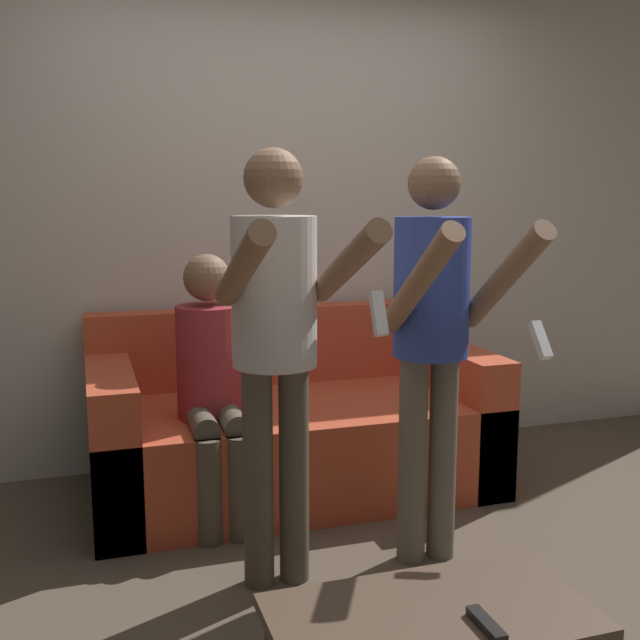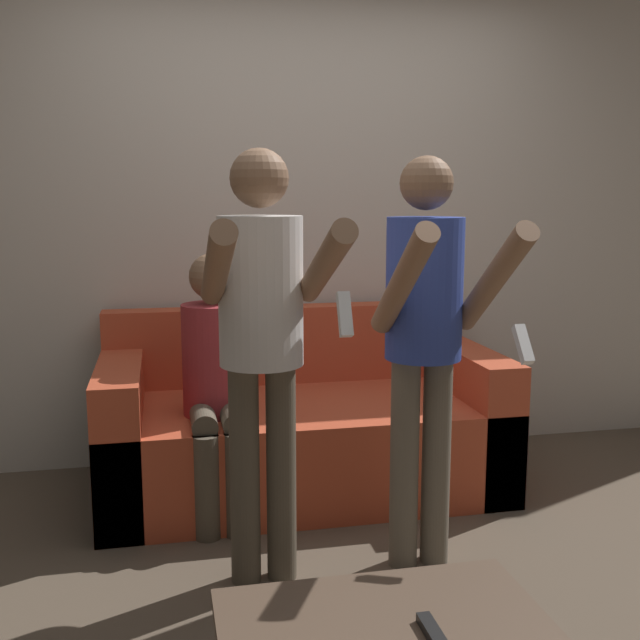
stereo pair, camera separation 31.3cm
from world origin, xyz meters
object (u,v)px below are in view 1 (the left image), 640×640
person_standing_right (434,322)px  person_standing_left (277,324)px  remote_on_table (486,624)px  coffee_table (430,625)px  person_seated (212,377)px  couch (291,429)px

person_standing_right → person_standing_left: bearing=-179.8°
remote_on_table → person_standing_left: bearing=106.1°
coffee_table → person_standing_left: bearing=102.3°
person_seated → couch: bearing=30.2°
person_standing_right → coffee_table: 1.16m
person_standing_left → coffee_table: person_standing_left is taller
person_standing_right → remote_on_table: size_ratio=10.39×
person_standing_right → couch: bearing=108.5°
person_standing_left → coffee_table: (0.19, -0.86, -0.67)m
person_standing_left → person_seated: size_ratio=1.35×
coffee_table → remote_on_table: (0.10, -0.12, 0.05)m
couch → person_standing_left: person_standing_left is taller
couch → person_standing_right: person_standing_right is taller
person_seated → remote_on_table: person_seated is taller
couch → person_standing_left: 1.18m
person_standing_left → coffee_table: 1.11m
couch → remote_on_table: couch is taller
person_standing_left → remote_on_table: bearing=-73.9°
person_standing_right → remote_on_table: (-0.32, -0.98, -0.60)m
person_seated → coffee_table: bearing=-78.5°
person_seated → remote_on_table: bearing=-76.2°
person_standing_right → coffee_table: person_standing_right is taller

